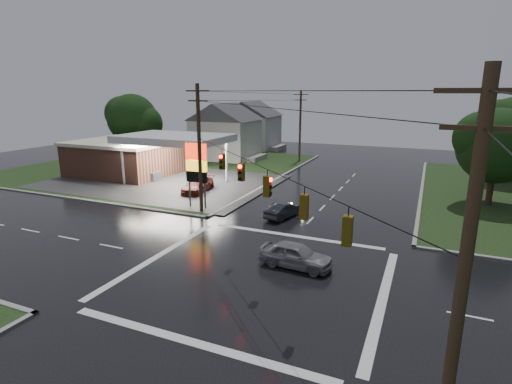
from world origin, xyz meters
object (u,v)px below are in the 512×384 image
at_px(house_far, 251,124).
at_px(car_north, 283,210).
at_px(pylon_sign, 196,165).
at_px(utility_pole_nw, 199,147).
at_px(utility_pole_se, 462,289).
at_px(car_pump, 198,185).
at_px(gas_station, 132,155).
at_px(tree_ne_near, 498,146).
at_px(tree_nw_behind, 133,119).
at_px(utility_pole_n, 300,125).
at_px(car_crossing, 296,255).
at_px(house_near, 226,130).

distance_m(house_far, car_north, 42.19).
height_order(pylon_sign, house_far, house_far).
height_order(utility_pole_nw, utility_pole_se, same).
bearing_deg(utility_pole_nw, car_pump, 124.00).
relative_size(gas_station, car_pump, 5.18).
height_order(house_far, tree_ne_near, tree_ne_near).
relative_size(utility_pole_nw, tree_nw_behind, 1.10).
xyz_separation_m(gas_station, utility_pole_n, (16.18, 18.30, 2.92)).
xyz_separation_m(pylon_sign, car_crossing, (12.18, -8.54, -3.25)).
bearing_deg(utility_pole_nw, gas_station, 147.77).
bearing_deg(house_near, car_crossing, -56.38).
bearing_deg(utility_pole_se, utility_pole_nw, 135.00).
height_order(utility_pole_nw, car_north, utility_pole_nw).
relative_size(utility_pole_nw, utility_pole_se, 1.00).
bearing_deg(tree_ne_near, utility_pole_se, -98.38).
height_order(tree_ne_near, car_pump, tree_ne_near).
bearing_deg(pylon_sign, utility_pole_n, 87.92).
height_order(utility_pole_nw, car_crossing, utility_pole_nw).
bearing_deg(utility_pole_n, utility_pole_se, -68.20).
bearing_deg(tree_ne_near, car_pump, -166.71).
xyz_separation_m(house_near, car_crossing, (22.63, -34.04, -3.65)).
height_order(house_near, car_north, house_near).
bearing_deg(pylon_sign, gas_station, 148.78).
height_order(house_near, tree_nw_behind, tree_nw_behind).
relative_size(house_far, tree_nw_behind, 1.10).
xyz_separation_m(pylon_sign, car_pump, (-3.02, 4.96, -3.28)).
xyz_separation_m(utility_pole_se, car_crossing, (-7.82, 11.46, -4.96)).
xyz_separation_m(house_far, tree_ne_near, (36.09, -26.01, 1.16)).
xyz_separation_m(tree_ne_near, car_north, (-16.46, -11.15, -4.92)).
height_order(utility_pole_n, car_north, utility_pole_n).
relative_size(utility_pole_se, house_far, 1.00).
bearing_deg(house_far, car_pump, -75.48).
height_order(utility_pole_nw, car_pump, utility_pole_nw).
relative_size(house_near, tree_ne_near, 1.23).
bearing_deg(utility_pole_n, car_pump, -100.11).
height_order(utility_pole_n, tree_ne_near, utility_pole_n).
relative_size(car_north, car_pump, 0.77).
height_order(house_near, house_far, same).
xyz_separation_m(utility_pole_n, tree_nw_behind, (-24.34, -8.01, 0.71)).
bearing_deg(car_north, utility_pole_n, -61.02).
distance_m(car_crossing, car_pump, 20.33).
relative_size(utility_pole_nw, tree_ne_near, 1.22).
bearing_deg(car_pump, car_crossing, -48.21).
xyz_separation_m(house_far, car_crossing, (23.63, -46.04, -3.65)).
bearing_deg(utility_pole_se, gas_station, 140.30).
relative_size(tree_ne_near, car_crossing, 2.01).
bearing_deg(utility_pole_se, tree_ne_near, 81.62).
bearing_deg(gas_station, tree_ne_near, 3.30).
distance_m(utility_pole_nw, utility_pole_se, 26.87).
height_order(utility_pole_se, utility_pole_n, utility_pole_se).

